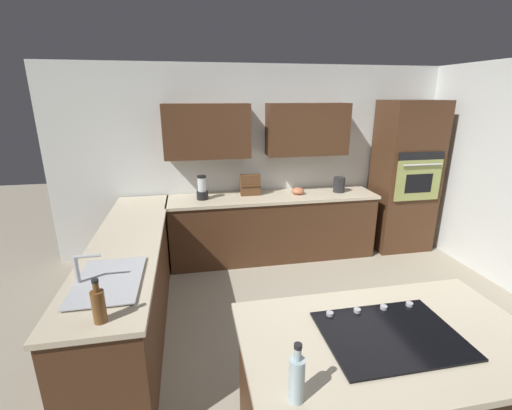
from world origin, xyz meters
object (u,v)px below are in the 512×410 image
(blender, at_px, (202,189))
(cooktop, at_px, (390,334))
(sink_unit, at_px, (107,280))
(kettle, at_px, (339,185))
(spice_rack, at_px, (250,185))
(dish_soap_bottle, at_px, (99,305))
(wall_oven, at_px, (405,177))
(oil_bottle, at_px, (297,378))
(mixing_bowl, at_px, (298,191))

(blender, bearing_deg, cooktop, 107.34)
(sink_unit, bearing_deg, kettle, -143.00)
(spice_rack, xyz_separation_m, dish_soap_bottle, (1.37, 2.57, -0.03))
(wall_oven, relative_size, oil_bottle, 7.18)
(cooktop, relative_size, kettle, 3.64)
(mixing_bowl, bearing_deg, kettle, 180.00)
(blender, xyz_separation_m, kettle, (-1.90, 0.00, -0.03))
(wall_oven, relative_size, sink_unit, 3.06)
(blender, height_order, oil_bottle, blender)
(sink_unit, xyz_separation_m, dish_soap_bottle, (-0.06, 0.48, 0.10))
(wall_oven, relative_size, kettle, 10.25)
(sink_unit, distance_m, cooktop, 1.93)
(blender, xyz_separation_m, mixing_bowl, (-1.30, 0.00, -0.09))
(kettle, bearing_deg, dish_soap_bottle, 43.64)
(spice_rack, height_order, kettle, spice_rack)
(spice_rack, xyz_separation_m, kettle, (-1.25, 0.07, -0.04))
(wall_oven, relative_size, dish_soap_bottle, 7.51)
(dish_soap_bottle, bearing_deg, wall_oven, -145.49)
(wall_oven, bearing_deg, sink_unit, 28.64)
(cooktop, height_order, blender, blender)
(cooktop, height_order, dish_soap_bottle, dish_soap_bottle)
(oil_bottle, bearing_deg, kettle, -116.62)
(cooktop, height_order, spice_rack, spice_rack)
(wall_oven, distance_m, mixing_bowl, 1.60)
(sink_unit, bearing_deg, blender, -111.09)
(blender, bearing_deg, dish_soap_bottle, 73.93)
(cooktop, height_order, mixing_bowl, mixing_bowl)
(cooktop, xyz_separation_m, mixing_bowl, (-0.38, -2.94, 0.04))
(wall_oven, distance_m, blender, 2.90)
(kettle, height_order, oil_bottle, oil_bottle)
(cooktop, relative_size, spice_rack, 2.67)
(wall_oven, height_order, spice_rack, wall_oven)
(sink_unit, relative_size, kettle, 3.35)
(cooktop, bearing_deg, sink_unit, -28.58)
(oil_bottle, bearing_deg, blender, -85.38)
(wall_oven, xyz_separation_m, dish_soap_bottle, (3.62, 2.49, -0.06))
(cooktop, xyz_separation_m, kettle, (-0.98, -2.94, 0.10))
(oil_bottle, bearing_deg, dish_soap_bottle, -37.89)
(sink_unit, height_order, oil_bottle, oil_bottle)
(sink_unit, bearing_deg, dish_soap_bottle, 96.95)
(cooktop, relative_size, mixing_bowl, 4.37)
(dish_soap_bottle, bearing_deg, oil_bottle, 142.11)
(dish_soap_bottle, xyz_separation_m, oil_bottle, (-0.98, 0.77, 0.01))
(kettle, distance_m, oil_bottle, 3.65)
(spice_rack, height_order, oil_bottle, oil_bottle)
(mixing_bowl, height_order, kettle, kettle)
(wall_oven, bearing_deg, spice_rack, -2.14)
(mixing_bowl, height_order, dish_soap_bottle, dish_soap_bottle)
(wall_oven, height_order, blender, wall_oven)
(sink_unit, distance_m, mixing_bowl, 2.90)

